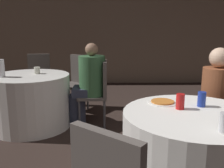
{
  "coord_description": "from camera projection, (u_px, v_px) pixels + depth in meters",
  "views": [
    {
      "loc": [
        -0.74,
        -1.76,
        1.35
      ],
      "look_at": [
        -0.71,
        0.59,
        0.84
      ],
      "focal_mm": 40.0,
      "sensor_mm": 36.0,
      "label": 1
    }
  ],
  "objects": [
    {
      "name": "soda_can_red",
      "position": [
        180.0,
        102.0,
        1.95
      ],
      "size": [
        0.07,
        0.07,
        0.12
      ],
      "color": "red",
      "rests_on": "table_near"
    },
    {
      "name": "bottle_far",
      "position": [
        1.0,
        68.0,
        3.27
      ],
      "size": [
        0.09,
        0.09,
        0.23
      ],
      "color": "white",
      "rests_on": "table_far"
    },
    {
      "name": "table_far",
      "position": [
        31.0,
        101.0,
        3.52
      ],
      "size": [
        1.1,
        1.1,
        0.74
      ],
      "color": "white",
      "rests_on": "ground_plane"
    },
    {
      "name": "person_green_jacket",
      "position": [
        88.0,
        84.0,
        3.49
      ],
      "size": [
        0.52,
        0.37,
        1.18
      ],
      "rotation": [
        0.0,
        0.0,
        -4.7
      ],
      "color": "#33384C",
      "rests_on": "ground_plane"
    },
    {
      "name": "table_near",
      "position": [
        191.0,
        158.0,
        1.95
      ],
      "size": [
        1.07,
        1.07,
        0.74
      ],
      "color": "white",
      "rests_on": "ground_plane"
    },
    {
      "name": "wall_back",
      "position": [
        138.0,
        28.0,
        6.25
      ],
      "size": [
        16.0,
        0.06,
        2.8
      ],
      "color": "gray",
      "rests_on": "ground_plane"
    },
    {
      "name": "chair_far_east",
      "position": [
        99.0,
        88.0,
        3.51
      ],
      "size": [
        0.41,
        0.4,
        0.94
      ],
      "rotation": [
        0.0,
        0.0,
        -4.7
      ],
      "color": "#59514C",
      "rests_on": "ground_plane"
    },
    {
      "name": "chair_far_north",
      "position": [
        39.0,
        76.0,
        4.42
      ],
      "size": [
        0.45,
        0.46,
        0.94
      ],
      "rotation": [
        0.0,
        0.0,
        -3.0
      ],
      "color": "#59514C",
      "rests_on": "ground_plane"
    },
    {
      "name": "person_floral_shirt",
      "position": [
        214.0,
        106.0,
        2.55
      ],
      "size": [
        0.42,
        0.46,
        1.18
      ],
      "rotation": [
        0.0,
        0.0,
        -3.73
      ],
      "color": "#33384C",
      "rests_on": "ground_plane"
    },
    {
      "name": "pizza_plate_near",
      "position": [
        163.0,
        102.0,
        2.13
      ],
      "size": [
        0.25,
        0.25,
        0.02
      ],
      "color": "white",
      "rests_on": "table_near"
    },
    {
      "name": "chair_near_northeast",
      "position": [
        217.0,
        105.0,
        2.7
      ],
      "size": [
        0.55,
        0.55,
        0.94
      ],
      "rotation": [
        0.0,
        0.0,
        -3.73
      ],
      "color": "#59514C",
      "rests_on": "ground_plane"
    },
    {
      "name": "chair_far_northeast",
      "position": [
        77.0,
        78.0,
        4.26
      ],
      "size": [
        0.56,
        0.56,
        0.94
      ],
      "rotation": [
        0.0,
        0.0,
        -3.75
      ],
      "color": "#59514C",
      "rests_on": "ground_plane"
    },
    {
      "name": "soda_can_blue",
      "position": [
        202.0,
        99.0,
        2.02
      ],
      "size": [
        0.07,
        0.07,
        0.12
      ],
      "color": "#1E38A5",
      "rests_on": "table_near"
    },
    {
      "name": "cup_far",
      "position": [
        37.0,
        70.0,
        3.54
      ],
      "size": [
        0.08,
        0.08,
        0.1
      ],
      "color": "silver",
      "rests_on": "table_far"
    }
  ]
}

